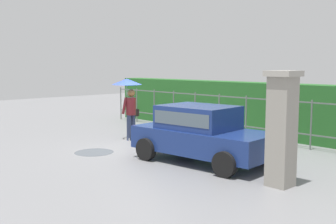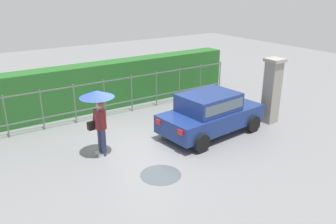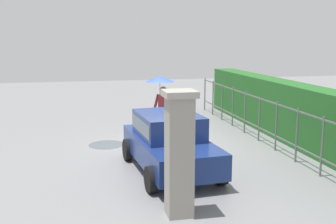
% 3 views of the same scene
% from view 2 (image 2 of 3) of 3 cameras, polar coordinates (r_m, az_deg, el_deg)
% --- Properties ---
extents(ground_plane, '(40.00, 40.00, 0.00)m').
position_cam_2_polar(ground_plane, '(11.17, -3.68, -5.74)').
color(ground_plane, slate).
extents(car, '(3.86, 2.13, 1.48)m').
position_cam_2_polar(car, '(11.87, 6.96, -0.00)').
color(car, navy).
rests_on(car, ground).
extents(pedestrian, '(1.00, 1.00, 2.08)m').
position_cam_2_polar(pedestrian, '(10.21, -11.43, 0.69)').
color(pedestrian, '#2D3856').
rests_on(pedestrian, ground).
extents(gate_pillar, '(0.60, 0.60, 2.42)m').
position_cam_2_polar(gate_pillar, '(13.27, 16.74, 3.45)').
color(gate_pillar, gray).
rests_on(gate_pillar, ground).
extents(fence_section, '(11.88, 0.05, 1.50)m').
position_cam_2_polar(fence_section, '(13.57, -10.44, 2.51)').
color(fence_section, '#59605B').
rests_on(fence_section, ground).
extents(hedge_row, '(12.83, 0.90, 1.90)m').
position_cam_2_polar(hedge_row, '(14.49, -12.19, 4.04)').
color(hedge_row, '#235B23').
rests_on(hedge_row, ground).
extents(puddle_near, '(1.13, 1.13, 0.00)m').
position_cam_2_polar(puddle_near, '(9.61, -1.21, -10.31)').
color(puddle_near, '#4C545B').
rests_on(puddle_near, ground).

